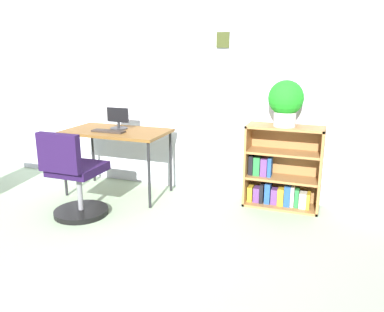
{
  "coord_description": "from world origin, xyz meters",
  "views": [
    {
      "loc": [
        1.83,
        -1.94,
        1.56
      ],
      "look_at": [
        0.65,
        1.2,
        0.65
      ],
      "focal_mm": 36.94,
      "sensor_mm": 36.0,
      "label": 1
    }
  ],
  "objects_px": {
    "potted_plant_on_shelf": "(286,101)",
    "bookshelf_low": "(281,171)",
    "keyboard": "(108,131)",
    "monitor": "(118,119)",
    "office_chair": "(75,181)",
    "desk": "(117,135)"
  },
  "relations": [
    {
      "from": "desk",
      "to": "office_chair",
      "type": "distance_m",
      "value": 0.77
    },
    {
      "from": "office_chair",
      "to": "monitor",
      "type": "bearing_deg",
      "value": 87.95
    },
    {
      "from": "monitor",
      "to": "keyboard",
      "type": "distance_m",
      "value": 0.21
    },
    {
      "from": "desk",
      "to": "bookshelf_low",
      "type": "height_order",
      "value": "bookshelf_low"
    },
    {
      "from": "keyboard",
      "to": "office_chair",
      "type": "xyz_separation_m",
      "value": [
        -0.02,
        -0.6,
        -0.36
      ]
    },
    {
      "from": "office_chair",
      "to": "potted_plant_on_shelf",
      "type": "distance_m",
      "value": 2.14
    },
    {
      "from": "desk",
      "to": "potted_plant_on_shelf",
      "type": "distance_m",
      "value": 1.8
    },
    {
      "from": "monitor",
      "to": "keyboard",
      "type": "height_order",
      "value": "monitor"
    },
    {
      "from": "monitor",
      "to": "bookshelf_low",
      "type": "xyz_separation_m",
      "value": [
        1.75,
        0.2,
        -0.46
      ]
    },
    {
      "from": "monitor",
      "to": "keyboard",
      "type": "relative_size",
      "value": 0.71
    },
    {
      "from": "office_chair",
      "to": "keyboard",
      "type": "bearing_deg",
      "value": 88.42
    },
    {
      "from": "bookshelf_low",
      "to": "desk",
      "type": "bearing_deg",
      "value": -171.09
    },
    {
      "from": "monitor",
      "to": "office_chair",
      "type": "distance_m",
      "value": 0.91
    },
    {
      "from": "keyboard",
      "to": "office_chair",
      "type": "height_order",
      "value": "office_chair"
    },
    {
      "from": "monitor",
      "to": "office_chair",
      "type": "relative_size",
      "value": 0.3
    },
    {
      "from": "potted_plant_on_shelf",
      "to": "bookshelf_low",
      "type": "bearing_deg",
      "value": 100.03
    },
    {
      "from": "monitor",
      "to": "desk",
      "type": "bearing_deg",
      "value": -75.49
    },
    {
      "from": "desk",
      "to": "keyboard",
      "type": "distance_m",
      "value": 0.13
    },
    {
      "from": "potted_plant_on_shelf",
      "to": "office_chair",
      "type": "bearing_deg",
      "value": -152.41
    },
    {
      "from": "desk",
      "to": "potted_plant_on_shelf",
      "type": "relative_size",
      "value": 2.48
    },
    {
      "from": "keyboard",
      "to": "bookshelf_low",
      "type": "distance_m",
      "value": 1.84
    },
    {
      "from": "keyboard",
      "to": "potted_plant_on_shelf",
      "type": "xyz_separation_m",
      "value": [
        1.77,
        0.34,
        0.36
      ]
    }
  ]
}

